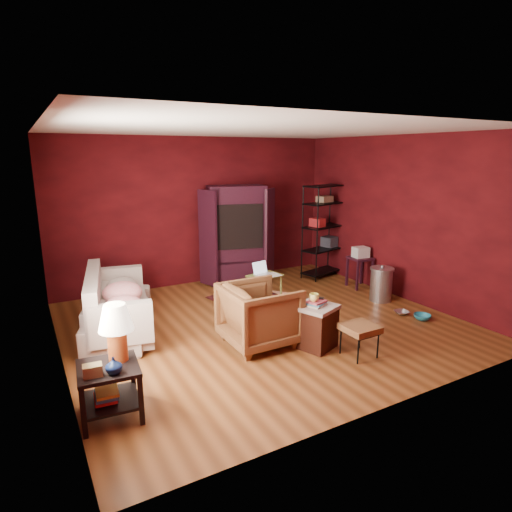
% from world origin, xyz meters
% --- Properties ---
extents(room, '(5.54, 5.04, 2.84)m').
position_xyz_m(room, '(-0.04, -0.01, 1.40)').
color(room, brown).
rests_on(room, ground).
extents(sofa, '(1.15, 2.00, 0.75)m').
position_xyz_m(sofa, '(-1.92, 0.75, 0.38)').
color(sofa, '#A0908A').
rests_on(sofa, ground).
extents(armchair, '(0.83, 0.89, 0.91)m').
position_xyz_m(armchair, '(-0.39, -0.58, 0.46)').
color(armchair, black).
rests_on(armchair, ground).
extents(pet_bowl_steel, '(0.23, 0.10, 0.22)m').
position_xyz_m(pet_bowl_steel, '(2.12, -0.75, 0.11)').
color(pet_bowl_steel, silver).
rests_on(pet_bowl_steel, ground).
extents(pet_bowl_turquoise, '(0.27, 0.14, 0.26)m').
position_xyz_m(pet_bowl_turquoise, '(2.22, -1.06, 0.13)').
color(pet_bowl_turquoise, teal).
rests_on(pet_bowl_turquoise, ground).
extents(vase, '(0.19, 0.19, 0.15)m').
position_xyz_m(vase, '(-2.42, -1.47, 0.60)').
color(vase, '#0C193C').
rests_on(vase, side_table).
extents(mug, '(0.15, 0.13, 0.13)m').
position_xyz_m(mug, '(0.17, -1.03, 0.70)').
color(mug, '#F3F177').
rests_on(mug, hamper).
extents(side_table, '(0.60, 0.60, 1.10)m').
position_xyz_m(side_table, '(-2.38, -1.26, 0.66)').
color(side_table, black).
rests_on(side_table, ground).
extents(sofa_cushions, '(1.12, 2.06, 0.82)m').
position_xyz_m(sofa_cushions, '(-1.98, 0.71, 0.40)').
color(sofa_cushions, '#A0908A').
rests_on(sofa_cushions, sofa).
extents(hamper, '(0.61, 0.61, 0.66)m').
position_xyz_m(hamper, '(0.21, -1.03, 0.30)').
color(hamper, '#3B170D').
rests_on(hamper, ground).
extents(footstool, '(0.40, 0.40, 0.41)m').
position_xyz_m(footstool, '(0.53, -1.50, 0.36)').
color(footstool, black).
rests_on(footstool, ground).
extents(rug_round, '(1.80, 1.80, 0.01)m').
position_xyz_m(rug_round, '(0.46, 0.68, 0.01)').
color(rug_round, white).
rests_on(rug_round, ground).
extents(rug_oriental, '(1.20, 0.92, 0.01)m').
position_xyz_m(rug_oriental, '(0.30, 1.25, 0.01)').
color(rug_oriental, '#4B1417').
rests_on(rug_oriental, ground).
extents(laptop_desk, '(0.62, 0.52, 0.68)m').
position_xyz_m(laptop_desk, '(0.53, 0.85, 0.42)').
color(laptop_desk, olive).
rests_on(laptop_desk, ground).
extents(tv_armoire, '(1.45, 1.01, 1.89)m').
position_xyz_m(tv_armoire, '(0.65, 2.13, 0.99)').
color(tv_armoire, black).
rests_on(tv_armoire, ground).
extents(wire_shelving, '(0.99, 0.61, 1.88)m').
position_xyz_m(wire_shelving, '(2.38, 1.62, 1.03)').
color(wire_shelving, black).
rests_on(wire_shelving, ground).
extents(small_stand, '(0.43, 0.43, 0.78)m').
position_xyz_m(small_stand, '(2.51, 0.67, 0.58)').
color(small_stand, black).
rests_on(small_stand, ground).
extents(trash_can, '(0.49, 0.49, 0.63)m').
position_xyz_m(trash_can, '(2.30, -0.10, 0.30)').
color(trash_can, '#A5A4AC').
rests_on(trash_can, ground).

